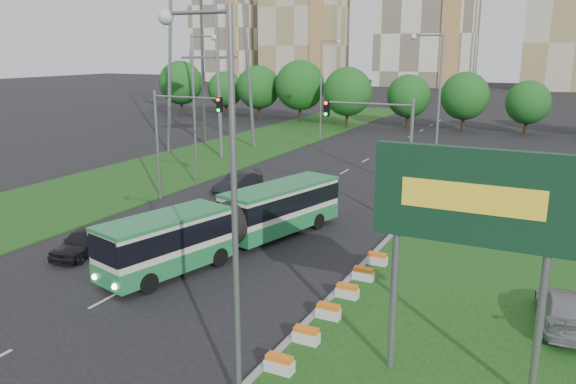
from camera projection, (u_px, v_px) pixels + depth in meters
The scene contains 19 objects.
ground at pixel (235, 265), 29.02m from camera, with size 360.00×360.00×0.00m, color black.
grass_median at pixel (517, 254), 30.39m from camera, with size 14.00×60.00×0.15m, color #193E11.
median_kerb at pixel (392, 235), 33.36m from camera, with size 0.30×60.00×0.18m, color gray.
left_verge at pixel (213, 156), 58.45m from camera, with size 12.00×110.00×0.10m, color #193E11.
lane_markings at pixel (328, 181), 47.69m from camera, with size 0.20×100.00×0.01m, color #B0B1AA, non-canonical shape.
flower_planters at pixel (338, 301), 23.87m from camera, with size 1.10×11.50×0.60m, color silver, non-canonical shape.
billboard at pixel (471, 208), 17.03m from camera, with size 6.00×0.37×8.00m.
traffic_mast_median at pixel (385, 142), 34.35m from camera, with size 5.76×0.32×8.00m.
traffic_mast_left at pixel (175, 129), 39.97m from camera, with size 5.76×0.32×8.00m.
street_lamps at pixel (272, 124), 37.52m from camera, with size 36.00×60.00×12.00m, color slate, non-canonical shape.
tree_line at pixel (527, 101), 71.44m from camera, with size 120.00×8.00×9.00m, color #134A16, non-canonical shape.
apartment_tower_west at pixel (304, 7), 181.33m from camera, with size 26.00×15.00×48.00m, color #BAB596.
midrise_west at pixel (226, 28), 195.66m from camera, with size 22.00×14.00×36.00m, color beige.
articulated_bus at pixel (231, 222), 30.87m from camera, with size 2.49×16.00×2.63m.
car_left_near at pixel (84, 242), 30.36m from camera, with size 1.73×4.29×1.46m, color black.
car_left_far at pixel (238, 183), 43.55m from camera, with size 1.60×4.60×1.52m, color black.
car_median at pixel (564, 310), 22.16m from camera, with size 1.94×4.77×1.38m, color gray.
pedestrian at pixel (135, 262), 27.05m from camera, with size 0.64×0.42×1.77m, color gray.
shopping_trolley at pixel (127, 280), 26.27m from camera, with size 0.39×0.42×0.68m.
Camera 1 is at (14.50, -23.17, 10.83)m, focal length 35.00 mm.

